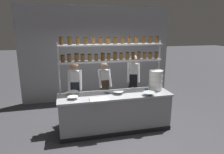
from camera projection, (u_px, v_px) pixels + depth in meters
name	position (u px, v px, depth m)	size (l,w,h in m)	color
ground_plane	(115.00, 129.00, 5.02)	(40.00, 40.00, 0.00)	#3D3D42
back_wall	(98.00, 54.00, 6.85)	(5.12, 0.12, 3.17)	#939399
prep_counter	(115.00, 112.00, 4.91)	(2.72, 0.76, 0.92)	gray
spice_shelf_unit	(111.00, 54.00, 4.88)	(2.60, 0.28, 2.28)	#ADAFB5
chef_left	(75.00, 88.00, 5.19)	(0.39, 0.31, 1.63)	black
chef_center	(104.00, 86.00, 5.54)	(0.38, 0.30, 1.57)	black
chef_right	(133.00, 80.00, 5.73)	(0.41, 0.35, 1.73)	black
container_stack	(156.00, 80.00, 5.05)	(0.35, 0.35, 0.51)	white
cutting_board	(99.00, 100.00, 4.40)	(0.40, 0.26, 0.02)	silver
prep_bowl_near_left	(118.00, 93.00, 4.80)	(0.25, 0.25, 0.07)	silver
prep_bowl_center_front	(73.00, 98.00, 4.45)	(0.23, 0.23, 0.06)	white
prep_bowl_center_back	(108.00, 92.00, 4.87)	(0.19, 0.19, 0.05)	#B2B7BC
prep_bowl_near_right	(149.00, 94.00, 4.69)	(0.29, 0.29, 0.08)	#B2B7BC
prep_bowl_far_left	(73.00, 93.00, 4.75)	(0.28, 0.28, 0.08)	white
serving_cup_front	(146.00, 90.00, 4.97)	(0.08, 0.08, 0.08)	#334C70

